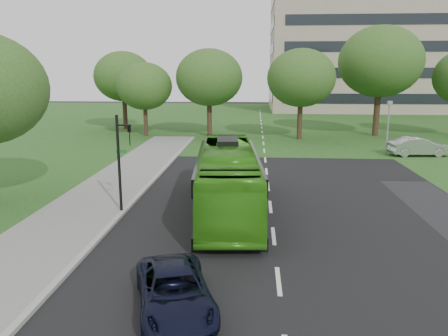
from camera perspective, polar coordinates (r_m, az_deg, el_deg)
name	(u,v)px	position (r m, az deg, el deg)	size (l,w,h in m)	color
ground	(272,220)	(20.31, 6.26, -6.79)	(160.00, 160.00, 0.00)	black
street_surfaces	(259,142)	(42.44, 4.64, 3.42)	(120.00, 120.00, 0.15)	black
office_building	(387,38)	(84.47, 20.50, 15.67)	(40.10, 20.10, 25.00)	gray
tree_park_a	(144,86)	(46.85, -10.36, 10.46)	(5.76, 5.76, 7.65)	black
tree_park_b	(209,78)	(45.84, -1.95, 11.72)	(6.88, 6.88, 9.02)	black
tree_park_c	(301,78)	(44.53, 10.06, 11.50)	(6.74, 6.74, 8.95)	black
tree_park_d	(380,62)	(48.93, 19.76, 12.93)	(8.58, 8.58, 11.34)	black
tree_park_f	(123,77)	(53.02, -13.02, 11.57)	(6.75, 6.75, 9.01)	black
bus	(228,179)	(21.10, 0.50, -1.48)	(2.67, 11.41, 3.18)	#379217
sedan	(418,146)	(38.64, 24.06, 2.59)	(1.63, 4.67, 1.54)	#ACACB1
suv	(174,291)	(12.90, -6.50, -15.70)	(2.00, 4.34, 1.21)	black
traffic_light	(122,157)	(21.00, -13.21, 1.46)	(0.76, 0.21, 4.74)	black
camera_pole	(388,120)	(38.11, 20.68, 5.87)	(0.43, 0.40, 4.37)	gray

